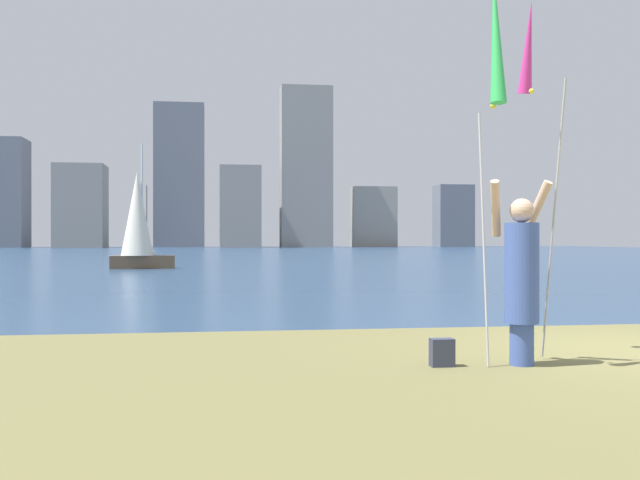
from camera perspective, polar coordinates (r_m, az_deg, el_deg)
The scene contains 14 objects.
ground at distance 59.25m, azimuth -3.48°, elevation -1.23°, with size 120.00×138.00×0.12m.
person at distance 7.97m, azimuth 15.11°, elevation -2.51°, with size 0.70×0.52×1.92m.
kite_flag_left at distance 7.82m, azimuth 13.24°, elevation 14.40°, with size 0.16×0.63×4.01m.
kite_flag_right at distance 8.95m, azimuth 15.69°, elevation 13.21°, with size 0.16×1.09×3.95m.
bag at distance 7.79m, azimuth 9.29°, elevation -8.47°, with size 0.24×0.15×0.28m.
sailboat_3 at distance 57.58m, azimuth -13.08°, elevation -0.90°, with size 1.24×2.50×5.32m.
sailboat_5 at distance 33.60m, azimuth -13.72°, elevation 1.40°, with size 2.85×1.56×5.48m.
skyline_tower_0 at distance 123.16m, azimuth -22.26°, elevation 3.33°, with size 3.42×6.42×16.54m.
skyline_tower_1 at distance 116.38m, azimuth -17.78°, elevation 2.47°, with size 7.16×6.93×12.28m.
skyline_tower_2 at distance 119.82m, azimuth -10.67°, elevation 4.82°, with size 7.74×5.31×22.40m.
skyline_tower_3 at distance 114.28m, azimuth -6.14°, elevation 2.52°, with size 6.18×6.36×12.30m.
skyline_tower_4 at distance 116.33m, azimuth -1.07°, elevation 5.58°, with size 7.93×3.83×24.86m.
skyline_tower_5 at distance 121.10m, azimuth 4.13°, elevation 1.77°, with size 7.07×3.42×9.70m.
skyline_tower_6 at distance 123.07m, azimuth 10.14°, elevation 1.81°, with size 5.74×4.45×10.00m.
Camera 1 is at (-5.08, -8.06, 1.30)m, focal length 41.95 mm.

